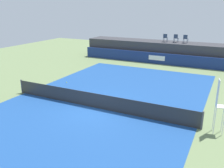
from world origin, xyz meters
TOP-DOWN VIEW (x-y plane):
  - ground_plane at (0.00, 3.00)m, footprint 48.00×48.00m
  - court_inner at (0.00, 0.00)m, footprint 12.00×22.00m
  - sponsor_wall at (-0.00, 13.50)m, footprint 18.00×0.22m
  - spectator_platform at (0.00, 15.30)m, footprint 18.00×2.80m
  - spectator_chair_far_left at (0.18, 15.09)m, footprint 0.45×0.45m
  - spectator_chair_left at (1.31, 15.25)m, footprint 0.45×0.45m
  - spectator_chair_center at (2.35, 15.21)m, footprint 0.46×0.46m
  - umpire_chair at (6.83, -0.02)m, footprint 0.52×0.52m
  - tennis_net at (0.00, 0.00)m, footprint 12.40×0.02m
  - net_post_near at (-6.20, 0.00)m, footprint 0.10×0.10m
  - net_post_far at (6.20, 0.00)m, footprint 0.10×0.10m
  - tennis_ball at (-4.79, 3.42)m, footprint 0.07×0.07m

SIDE VIEW (x-z plane):
  - ground_plane at x=0.00m, z-range 0.00..0.00m
  - court_inner at x=0.00m, z-range 0.00..0.00m
  - tennis_ball at x=-4.79m, z-range 0.00..0.07m
  - tennis_net at x=0.00m, z-range 0.00..0.95m
  - net_post_near at x=-6.20m, z-range 0.00..1.00m
  - net_post_far at x=6.20m, z-range 0.00..1.00m
  - sponsor_wall at x=0.00m, z-range 0.00..1.20m
  - spectator_platform at x=0.00m, z-range 0.00..2.20m
  - umpire_chair at x=6.83m, z-range 0.21..2.97m
  - spectator_chair_far_left at x=0.18m, z-range 2.25..3.14m
  - spectator_chair_left at x=1.31m, z-range 2.25..3.14m
  - spectator_chair_center at x=2.35m, z-range 2.25..3.14m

